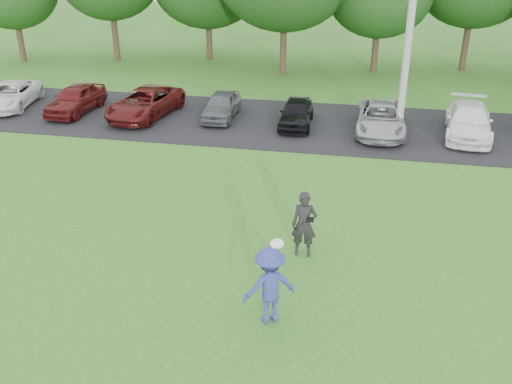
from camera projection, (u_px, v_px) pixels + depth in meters
ground at (226, 312)px, 12.63m from camera, size 100.00×100.00×0.00m
parking_lot at (299, 124)px, 24.13m from camera, size 32.00×6.50×0.03m
utility_pole at (412, 6)px, 20.63m from camera, size 0.28×0.28×10.07m
frisbee_player at (270, 286)px, 11.99m from camera, size 1.33×1.14×2.14m
camera_bystander at (304, 225)px, 14.42m from camera, size 0.65×0.45×1.75m
parked_cars at (290, 111)px, 23.81m from camera, size 28.72×4.74×1.23m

